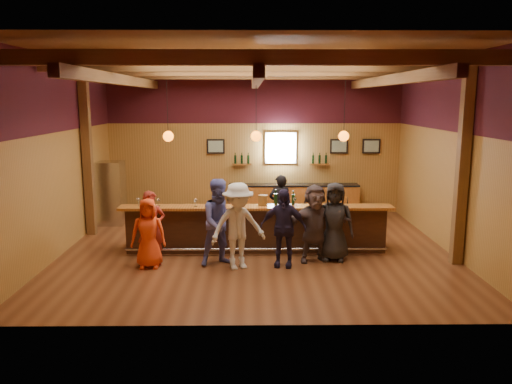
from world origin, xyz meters
TOP-DOWN VIEW (x-y plane):
  - room at (0.00, 0.06)m, footprint 9.04×9.00m
  - bar_counter at (0.02, 0.15)m, footprint 6.30×1.07m
  - back_bar_cabinet at (1.20, 3.72)m, footprint 4.00×0.52m
  - window at (0.80, 3.95)m, footprint 0.95×0.09m
  - framed_pictures at (1.67, 3.94)m, footprint 5.35×0.05m
  - wine_shelves at (0.80, 3.88)m, footprint 3.00×0.18m
  - pendant_lights at (0.00, 0.00)m, footprint 4.24×0.24m
  - stainless_fridge at (-4.10, 2.60)m, footprint 0.70×0.70m
  - customer_orange at (-2.29, -1.18)m, footprint 0.76×0.52m
  - customer_redvest at (-2.26, -1.00)m, footprint 0.67×0.53m
  - customer_denim at (-0.77, -1.02)m, footprint 1.11×1.00m
  - customer_white at (-0.39, -1.28)m, footprint 1.35×1.07m
  - customer_navy at (0.56, -1.14)m, footprint 1.05×0.59m
  - customer_brown at (1.27, -0.83)m, footprint 1.66×0.84m
  - customer_dark at (1.72, -0.74)m, footprint 0.93×0.68m
  - bartender at (0.64, 1.22)m, footprint 0.61×0.41m
  - ice_bucket at (0.15, -0.07)m, footprint 0.22×0.22m
  - bottle_a at (0.45, -0.02)m, footprint 0.08×0.08m
  - bottle_b at (0.86, -0.06)m, footprint 0.07×0.07m
  - glass_a at (-2.72, -0.10)m, footprint 0.08×0.08m
  - glass_b at (-2.24, -0.14)m, footprint 0.08×0.08m
  - glass_c at (-1.39, -0.19)m, footprint 0.08×0.08m
  - glass_d at (-0.98, -0.22)m, footprint 0.07×0.07m
  - glass_e at (-0.38, -0.24)m, footprint 0.08×0.08m
  - glass_f at (0.89, -0.13)m, footprint 0.08×0.08m
  - glass_g at (1.35, -0.12)m, footprint 0.08×0.08m
  - glass_h at (1.78, -0.26)m, footprint 0.08×0.08m

SIDE VIEW (x-z plane):
  - back_bar_cabinet at x=1.20m, z-range 0.00..0.95m
  - bar_counter at x=0.02m, z-range -0.03..1.08m
  - customer_orange at x=-2.29m, z-range 0.00..1.49m
  - customer_redvest at x=-2.26m, z-range 0.00..1.61m
  - bartender at x=0.64m, z-range 0.00..1.63m
  - customer_navy at x=0.56m, z-range 0.00..1.69m
  - customer_brown at x=1.27m, z-range 0.00..1.72m
  - customer_dark at x=1.72m, z-range 0.00..1.75m
  - stainless_fridge at x=-4.10m, z-range 0.00..1.80m
  - customer_white at x=-0.39m, z-range 0.00..1.84m
  - customer_denim at x=-0.77m, z-range 0.00..1.88m
  - ice_bucket at x=0.15m, z-range 1.11..1.34m
  - glass_d at x=-0.98m, z-range 1.15..1.31m
  - glass_b at x=-2.24m, z-range 1.15..1.32m
  - glass_g at x=1.35m, z-range 1.15..1.32m
  - glass_e at x=-0.38m, z-range 1.15..1.32m
  - bottle_b at x=0.86m, z-range 1.07..1.41m
  - glass_c at x=-1.39m, z-range 1.15..1.34m
  - glass_h at x=1.78m, z-range 1.15..1.34m
  - glass_a at x=-2.72m, z-range 1.15..1.34m
  - glass_f at x=0.89m, z-range 1.15..1.34m
  - bottle_a at x=0.45m, z-range 1.07..1.43m
  - wine_shelves at x=0.80m, z-range 1.47..1.77m
  - window at x=0.80m, z-range 1.57..2.52m
  - framed_pictures at x=1.67m, z-range 1.88..2.33m
  - pendant_lights at x=0.00m, z-range 2.02..3.39m
  - room at x=0.00m, z-range 0.95..5.47m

